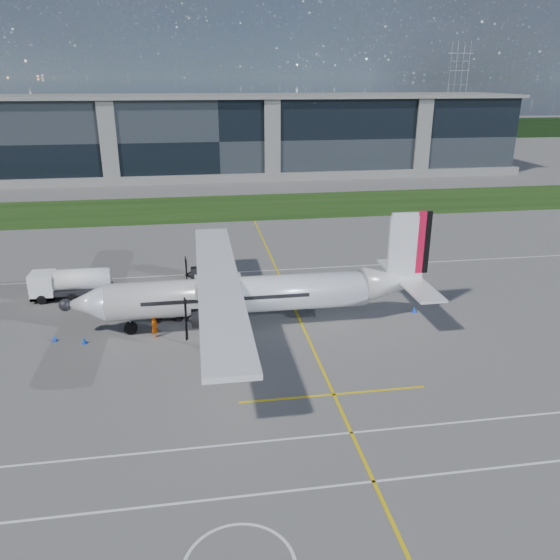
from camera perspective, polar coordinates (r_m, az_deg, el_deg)
ground at (r=77.28m, az=-4.99°, el=6.27°), size 400.00×400.00×0.00m
grass_strip at (r=85.04m, az=-5.39°, el=7.57°), size 400.00×18.00×0.04m
terminal_building at (r=115.46m, az=-6.62°, el=14.66°), size 120.00×20.00×15.00m
tree_line at (r=175.58m, az=-7.51°, el=15.07°), size 400.00×6.00×6.00m
pylon_east at (r=205.57m, az=18.00°, el=18.41°), size 9.00×4.60×30.00m
yellow_taxiway_centerline at (r=49.21m, az=1.07°, el=-2.00°), size 0.20×70.00×0.01m
white_lane_line at (r=28.43m, az=3.61°, el=-20.89°), size 90.00×0.15×0.01m
turboprop_aircraft at (r=42.36m, az=-2.90°, el=0.65°), size 28.68×29.74×8.92m
fuel_tanker_truck at (r=52.53m, az=-21.51°, el=-0.42°), size 7.28×2.37×2.73m
baggage_tug at (r=46.00m, az=-11.56°, el=-2.90°), size 2.94×1.77×1.77m
ground_crew_person at (r=42.83m, az=-12.99°, el=-4.63°), size 0.94×1.01×2.02m
safety_cone_nose_port at (r=43.69m, az=-19.77°, el=-5.96°), size 0.36×0.36×0.50m
safety_cone_fwd at (r=44.86m, az=-22.51°, el=-5.63°), size 0.36×0.36×0.50m
safety_cone_stbdwing at (r=57.89m, az=-7.28°, el=1.58°), size 0.36×0.36×0.50m
safety_cone_tail at (r=47.75m, az=13.85°, el=-3.03°), size 0.36×0.36×0.50m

